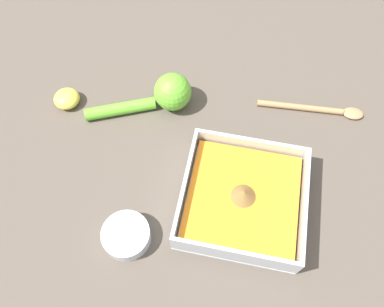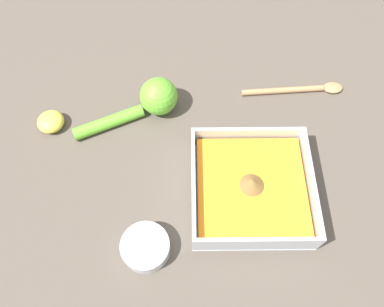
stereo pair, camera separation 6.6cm
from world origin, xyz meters
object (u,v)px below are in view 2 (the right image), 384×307
object	(u,v)px
wooden_spoon	(299,90)
lemon_squeezer	(150,101)
spice_bowl	(146,247)
square_dish	(250,189)
lemon_half	(51,122)

from	to	relation	value
wooden_spoon	lemon_squeezer	bearing A→B (deg)	-175.13
spice_bowl	square_dish	bearing A→B (deg)	118.92
lemon_squeezer	wooden_spoon	bearing A→B (deg)	-15.21
square_dish	lemon_squeezer	world-z (taller)	lemon_squeezer
square_dish	wooden_spoon	distance (m)	0.25
spice_bowl	lemon_half	distance (m)	0.31
spice_bowl	wooden_spoon	distance (m)	0.43
spice_bowl	lemon_half	world-z (taller)	same
lemon_squeezer	wooden_spoon	world-z (taller)	lemon_squeezer
wooden_spoon	square_dish	bearing A→B (deg)	-121.73
lemon_half	square_dish	bearing A→B (deg)	68.56
lemon_half	wooden_spoon	bearing A→B (deg)	99.22
lemon_squeezer	lemon_half	size ratio (longest dim) A/B	3.94
square_dish	spice_bowl	world-z (taller)	square_dish
square_dish	lemon_squeezer	size ratio (longest dim) A/B	1.01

